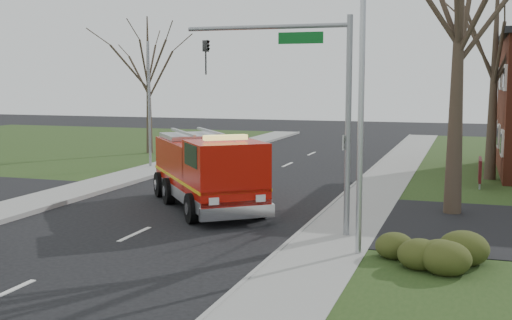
% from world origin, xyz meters
% --- Properties ---
extents(ground, '(120.00, 120.00, 0.00)m').
position_xyz_m(ground, '(0.00, 0.00, 0.00)').
color(ground, black).
rests_on(ground, ground).
extents(sidewalk_right, '(2.40, 80.00, 0.15)m').
position_xyz_m(sidewalk_right, '(6.20, 0.00, 0.07)').
color(sidewalk_right, gray).
rests_on(sidewalk_right, ground).
extents(health_center_sign, '(0.12, 2.00, 1.40)m').
position_xyz_m(health_center_sign, '(10.50, 12.50, 0.88)').
color(health_center_sign, '#430F11').
rests_on(health_center_sign, ground).
extents(hedge_corner, '(2.80, 2.00, 0.90)m').
position_xyz_m(hedge_corner, '(9.00, -1.00, 0.58)').
color(hedge_corner, '#2F3D16').
rests_on(hedge_corner, lawn_right).
extents(bare_tree_near, '(6.00, 6.00, 12.00)m').
position_xyz_m(bare_tree_near, '(9.50, 6.00, 7.41)').
color(bare_tree_near, '#3D2F24').
rests_on(bare_tree_near, ground).
extents(bare_tree_far, '(5.25, 5.25, 10.50)m').
position_xyz_m(bare_tree_far, '(11.00, 15.00, 6.49)').
color(bare_tree_far, '#3D2F24').
rests_on(bare_tree_far, ground).
extents(bare_tree_left, '(4.50, 4.50, 9.00)m').
position_xyz_m(bare_tree_left, '(-10.00, 20.00, 5.56)').
color(bare_tree_left, '#3D2F24').
rests_on(bare_tree_left, ground).
extents(traffic_signal_mast, '(5.29, 0.18, 6.80)m').
position_xyz_m(traffic_signal_mast, '(5.21, 1.50, 4.71)').
color(traffic_signal_mast, gray).
rests_on(traffic_signal_mast, ground).
extents(streetlight_pole, '(1.48, 0.16, 8.40)m').
position_xyz_m(streetlight_pole, '(7.14, -0.50, 4.55)').
color(streetlight_pole, '#B7BABF').
rests_on(streetlight_pole, ground).
extents(utility_pole_far, '(0.14, 0.14, 7.00)m').
position_xyz_m(utility_pole_far, '(-6.80, 14.00, 3.50)').
color(utility_pole_far, gray).
rests_on(utility_pole_far, ground).
extents(fire_engine, '(6.59, 7.39, 3.00)m').
position_xyz_m(fire_engine, '(0.54, 4.73, 1.36)').
color(fire_engine, '#B11008').
rests_on(fire_engine, ground).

